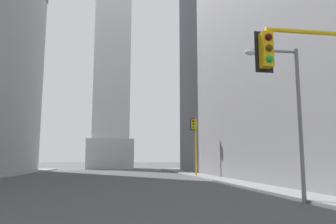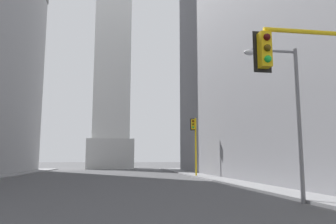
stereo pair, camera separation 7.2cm
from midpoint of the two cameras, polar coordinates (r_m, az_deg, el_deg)
name	(u,v)px [view 2 (the right image)]	position (r m, az deg, el deg)	size (l,w,h in m)	color
sidewalk_right	(251,182)	(27.87, 14.31, -11.75)	(5.00, 78.86, 0.15)	gray
building_right	(336,18)	(39.74, 27.20, 14.31)	(24.04, 50.19, 33.03)	slate
traffic_light_mid_right	(195,138)	(36.24, 4.71, -4.53)	(0.76, 0.52, 6.43)	yellow
street_lamp	(289,105)	(15.85, 20.45, 1.20)	(2.61, 0.36, 7.01)	slate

